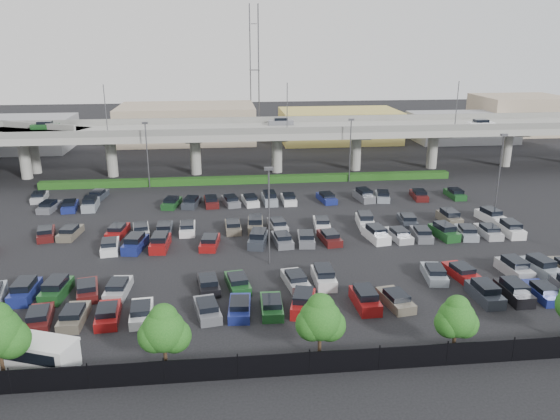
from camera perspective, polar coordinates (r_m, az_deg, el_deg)
name	(u,v)px	position (r m, az deg, el deg)	size (l,w,h in m)	color
ground	(263,237)	(64.86, -1.77, -2.79)	(280.00, 280.00, 0.00)	black
overpass	(247,133)	(94.02, -3.52, 8.03)	(150.00, 13.00, 15.80)	gray
hedge	(251,180)	(88.52, -3.07, 3.18)	(66.00, 1.60, 1.10)	#153E12
fence	(294,364)	(39.46, 1.52, -15.80)	(70.00, 0.10, 2.00)	black
tree_row	(302,320)	(39.44, 2.37, -11.38)	(65.07, 3.66, 5.94)	#332316
shuttle_bus	(30,351)	(44.08, -24.65, -13.25)	(7.23, 4.67, 2.20)	silver
parked_cars	(261,244)	(60.89, -2.02, -3.56)	(63.03, 41.66, 1.67)	navy
light_poles	(227,182)	(64.71, -5.61, 2.89)	(66.90, 48.38, 10.30)	#49494E
distant_buildings	(296,124)	(125.02, 1.64, 8.97)	(138.00, 24.00, 9.00)	gray
comm_tower	(254,67)	(135.05, -2.68, 14.67)	(2.40, 2.40, 30.00)	#49494E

